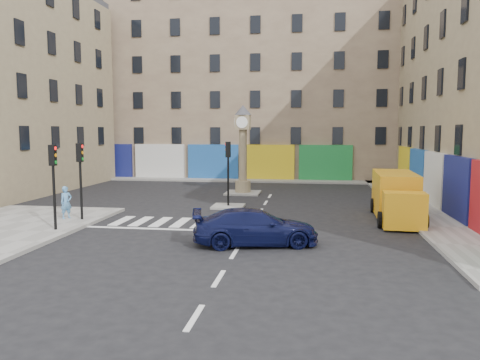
% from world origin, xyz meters
% --- Properties ---
extents(ground, '(120.00, 120.00, 0.00)m').
position_xyz_m(ground, '(0.00, 0.00, 0.00)').
color(ground, black).
rests_on(ground, ground).
extents(sidewalk_right, '(2.60, 30.00, 0.15)m').
position_xyz_m(sidewalk_right, '(8.70, 10.00, 0.07)').
color(sidewalk_right, gray).
rests_on(sidewalk_right, ground).
extents(sidewalk_far, '(32.00, 2.40, 0.15)m').
position_xyz_m(sidewalk_far, '(-4.00, 22.20, 0.07)').
color(sidewalk_far, gray).
rests_on(sidewalk_far, ground).
extents(island_near, '(1.80, 1.80, 0.12)m').
position_xyz_m(island_near, '(-2.00, 8.00, 0.06)').
color(island_near, gray).
rests_on(island_near, ground).
extents(island_far, '(2.40, 2.40, 0.12)m').
position_xyz_m(island_far, '(-2.00, 14.00, 0.06)').
color(island_far, gray).
rests_on(island_far, ground).
extents(building_far, '(32.00, 10.00, 17.00)m').
position_xyz_m(building_far, '(-4.00, 28.00, 8.50)').
color(building_far, gray).
rests_on(building_far, ground).
extents(building_left, '(8.00, 20.00, 15.00)m').
position_xyz_m(building_left, '(-19.00, 12.00, 7.50)').
color(building_left, '#90805E').
rests_on(building_left, ground).
extents(traffic_light_left_near, '(0.28, 0.22, 3.70)m').
position_xyz_m(traffic_light_left_near, '(-8.30, 0.20, 2.62)').
color(traffic_light_left_near, black).
rests_on(traffic_light_left_near, sidewalk_left).
extents(traffic_light_left_far, '(0.28, 0.22, 3.70)m').
position_xyz_m(traffic_light_left_far, '(-8.30, 2.60, 2.62)').
color(traffic_light_left_far, black).
rests_on(traffic_light_left_far, sidewalk_left).
extents(traffic_light_island, '(0.28, 0.22, 3.70)m').
position_xyz_m(traffic_light_island, '(-2.00, 8.00, 2.59)').
color(traffic_light_island, black).
rests_on(traffic_light_island, island_near).
extents(clock_pillar, '(1.20, 1.20, 6.10)m').
position_xyz_m(clock_pillar, '(-2.00, 14.00, 3.55)').
color(clock_pillar, '#90805E').
rests_on(clock_pillar, island_far).
extents(navy_sedan, '(5.20, 3.03, 1.42)m').
position_xyz_m(navy_sedan, '(0.60, -0.63, 0.71)').
color(navy_sedan, black).
rests_on(navy_sedan, ground).
extents(yellow_van, '(2.40, 6.43, 2.31)m').
position_xyz_m(yellow_van, '(7.00, 5.73, 1.15)').
color(yellow_van, orange).
rests_on(yellow_van, ground).
extents(pedestrian_blue, '(0.64, 0.69, 1.59)m').
position_xyz_m(pedestrian_blue, '(-9.14, 2.68, 0.95)').
color(pedestrian_blue, '#528ABB').
rests_on(pedestrian_blue, sidewalk_left).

